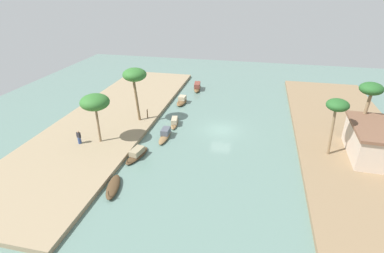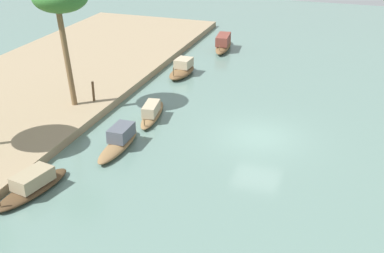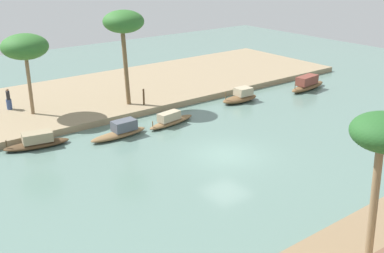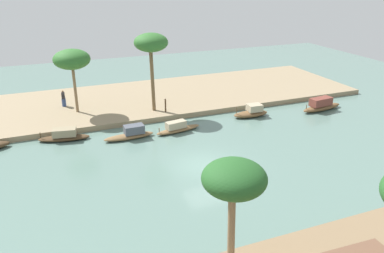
{
  "view_description": "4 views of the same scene",
  "coord_description": "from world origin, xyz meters",
  "views": [
    {
      "loc": [
        34.06,
        3.77,
        16.94
      ],
      "look_at": [
        0.7,
        -3.63,
        0.45
      ],
      "focal_mm": 28.3,
      "sensor_mm": 36.0,
      "label": 1
    },
    {
      "loc": [
        23.23,
        4.35,
        11.6
      ],
      "look_at": [
        0.96,
        -3.36,
        0.51
      ],
      "focal_mm": 46.89,
      "sensor_mm": 36.0,
      "label": 2
    },
    {
      "loc": [
        17.14,
        18.83,
        11.24
      ],
      "look_at": [
        0.3,
        -2.92,
        0.99
      ],
      "focal_mm": 44.18,
      "sensor_mm": 36.0,
      "label": 3
    },
    {
      "loc": [
        9.56,
        21.64,
        12.33
      ],
      "look_at": [
        -1.06,
        -4.73,
        0.92
      ],
      "focal_mm": 36.62,
      "sensor_mm": 36.0,
      "label": 4
    }
  ],
  "objects": [
    {
      "name": "palm_tree_left_far",
      "position": [
        6.72,
        -12.98,
        5.18
      ],
      "size": [
        3.15,
        3.15,
        5.62
      ],
      "color": "#7F6647",
      "rests_on": "riverbank_left"
    },
    {
      "name": "palm_tree_right_tall",
      "position": [
        4.08,
        11.74,
        5.82
      ],
      "size": [
        2.19,
        2.19,
        6.13
      ],
      "color": "#7F6647",
      "rests_on": "riverbank_right"
    },
    {
      "name": "riverbank_left",
      "position": [
        0.0,
        -14.99,
        0.23
      ],
      "size": [
        43.76,
        12.22,
        0.46
      ],
      "primitive_type": "cube",
      "color": "#937F60",
      "rests_on": "ground"
    },
    {
      "name": "palm_tree_left_near",
      "position": [
        0.22,
        -10.98,
        6.42
      ],
      "size": [
        2.95,
        2.95,
        6.9
      ],
      "color": "brown",
      "rests_on": "riverbank_left"
    },
    {
      "name": "sampan_open_hull",
      "position": [
        -7.82,
        -7.11,
        0.41
      ],
      "size": [
        3.34,
        1.39,
        1.12
      ],
      "rotation": [
        0.0,
        0.0,
        -0.04
      ],
      "color": "brown",
      "rests_on": "river_water"
    },
    {
      "name": "person_on_near_bank",
      "position": [
        7.7,
        -14.99,
        1.12
      ],
      "size": [
        0.45,
        0.47,
        1.55
      ],
      "rotation": [
        0.0,
        0.0,
        1.35
      ],
      "color": "#33477A",
      "rests_on": "riverbank_left"
    },
    {
      "name": "sampan_downstream_large",
      "position": [
        -0.38,
        -6.21,
        0.35
      ],
      "size": [
        4.06,
        1.48,
        0.94
      ],
      "rotation": [
        0.0,
        0.0,
        0.16
      ],
      "color": "brown",
      "rests_on": "river_water"
    },
    {
      "name": "sampan_upstream_small",
      "position": [
        -14.74,
        -6.12,
        0.49
      ],
      "size": [
        4.63,
        1.58,
        1.25
      ],
      "rotation": [
        0.0,
        0.0,
        0.12
      ],
      "color": "brown",
      "rests_on": "river_water"
    },
    {
      "name": "river_water",
      "position": [
        0.0,
        0.0,
        0.0
      ],
      "size": [
        73.74,
        73.74,
        0.0
      ],
      "primitive_type": "plane",
      "color": "slate",
      "rests_on": "ground"
    },
    {
      "name": "sampan_with_red_awning",
      "position": [
        8.35,
        -7.92,
        0.36
      ],
      "size": [
        4.03,
        1.84,
        0.96
      ],
      "rotation": [
        0.0,
        0.0,
        -0.19
      ],
      "color": "#47331E",
      "rests_on": "river_water"
    },
    {
      "name": "sampan_midstream",
      "position": [
        3.48,
        -6.31,
        0.4
      ],
      "size": [
        3.97,
        1.05,
        1.06
      ],
      "rotation": [
        0.0,
        0.0,
        0.02
      ],
      "color": "brown",
      "rests_on": "river_water"
    },
    {
      "name": "mooring_post",
      "position": [
        -0.62,
        -9.99,
        1.06
      ],
      "size": [
        0.14,
        0.14,
        1.19
      ],
      "primitive_type": "cylinder",
      "color": "#4C3823",
      "rests_on": "riverbank_left"
    }
  ]
}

